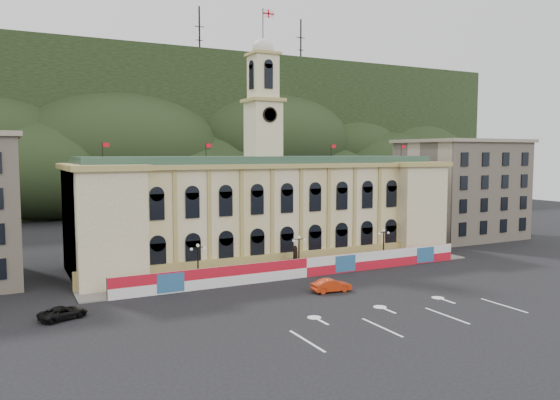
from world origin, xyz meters
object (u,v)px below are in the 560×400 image
lamp_center (299,251)px  statue (295,264)px  red_sedan (331,285)px  black_suv (63,313)px

lamp_center → statue: bearing=90.0°
statue → red_sedan: size_ratio=0.78×
statue → black_suv: bearing=-165.2°
black_suv → lamp_center: bearing=-97.8°
statue → lamp_center: lamp_center is taller
black_suv → statue: bearing=-96.0°
lamp_center → black_suv: (-30.00, -6.92, -2.44)m
statue → lamp_center: (0.00, -1.00, 1.89)m
lamp_center → red_sedan: (-1.19, -9.91, -2.31)m
lamp_center → red_sedan: bearing=-96.8°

